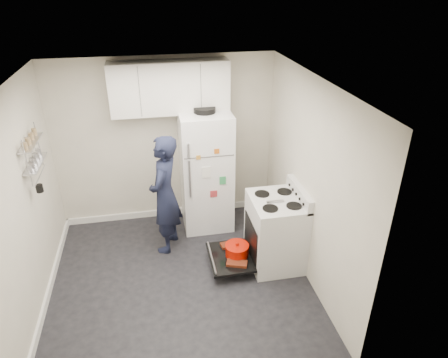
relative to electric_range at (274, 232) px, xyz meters
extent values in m
cube|color=black|center=(-1.26, -0.15, -0.47)|extent=(3.20, 3.20, 0.01)
cube|color=white|center=(-1.26, -0.15, 2.03)|extent=(3.20, 3.20, 0.01)
cube|color=beige|center=(-1.26, 1.45, 0.78)|extent=(3.20, 0.01, 2.50)
cube|color=beige|center=(-1.26, -1.75, 0.78)|extent=(3.20, 0.01, 2.50)
cube|color=beige|center=(-2.86, -0.15, 0.78)|extent=(0.01, 3.20, 2.50)
cube|color=beige|center=(0.34, -0.15, 0.78)|extent=(0.01, 3.20, 2.50)
cube|color=white|center=(-2.85, -0.15, -0.42)|extent=(0.03, 3.20, 0.10)
cube|color=white|center=(-1.26, 1.44, -0.42)|extent=(3.20, 0.03, 0.10)
cube|color=silver|center=(0.01, 0.00, -0.01)|extent=(0.65, 0.76, 0.92)
cube|color=black|center=(-0.06, 0.00, -0.07)|extent=(0.53, 0.60, 0.52)
cube|color=orange|center=(0.21, 0.00, -0.07)|extent=(0.02, 0.56, 0.46)
cylinder|color=black|center=(-0.01, 0.00, -0.25)|extent=(0.34, 0.34, 0.02)
cube|color=silver|center=(0.30, 0.00, 0.54)|extent=(0.08, 0.76, 0.18)
cube|color=silver|center=(0.01, 0.00, 0.47)|extent=(0.65, 0.76, 0.03)
cube|color=#B2B2B7|center=(-0.04, -0.05, 0.50)|extent=(0.22, 0.03, 0.01)
cube|color=black|center=(-0.59, 0.00, -0.32)|extent=(0.55, 0.70, 0.03)
cylinder|color=#B2B2B7|center=(-0.83, 0.00, -0.29)|extent=(0.02, 0.66, 0.02)
cylinder|color=#B61102|center=(-0.50, 0.01, -0.23)|extent=(0.30, 0.30, 0.14)
cylinder|color=#B61102|center=(-0.50, 0.01, -0.15)|extent=(0.31, 0.31, 0.02)
sphere|color=#B61102|center=(-0.50, 0.01, -0.13)|extent=(0.04, 0.04, 0.04)
cube|color=#993010|center=(-0.54, -0.18, -0.29)|extent=(0.29, 0.21, 0.04)
cube|color=#993010|center=(-0.54, 0.23, -0.29)|extent=(0.28, 0.17, 0.04)
cube|color=white|center=(-0.72, 1.10, 0.42)|extent=(0.72, 0.70, 1.78)
cube|color=#4C4C4C|center=(-0.72, 0.75, 0.81)|extent=(0.68, 0.01, 0.01)
cube|color=#B2B2B7|center=(-1.00, 0.73, 0.93)|extent=(0.03, 0.03, 0.20)
cube|color=#B2B2B7|center=(-1.00, 0.73, 0.51)|extent=(0.03, 0.03, 0.55)
cylinder|color=black|center=(-0.72, 1.10, 1.35)|extent=(0.30, 0.30, 0.07)
cube|color=#C05E16|center=(-0.62, 0.74, 0.88)|extent=(0.07, 0.01, 0.07)
cube|color=#359F57|center=(-0.54, 0.74, 0.43)|extent=(0.09, 0.01, 0.12)
cube|color=white|center=(-0.77, 0.74, 0.58)|extent=(0.12, 0.01, 0.16)
cube|color=#AD3136|center=(-0.67, 0.74, 0.23)|extent=(0.10, 0.01, 0.10)
cube|color=#C1842D|center=(-0.87, 0.74, 0.81)|extent=(0.06, 0.01, 0.06)
cube|color=silver|center=(-1.16, 1.28, 1.63)|extent=(1.60, 0.33, 0.70)
cube|color=#B2B2B7|center=(-2.78, 0.35, 1.33)|extent=(0.14, 0.60, 0.02)
cube|color=#B2B2B7|center=(-2.78, 0.35, 1.08)|extent=(0.14, 0.60, 0.02)
cylinder|color=black|center=(-2.75, 0.17, 0.85)|extent=(0.08, 0.08, 0.09)
imported|color=black|center=(-1.36, 0.60, 0.37)|extent=(0.59, 0.71, 1.67)
camera|label=1|loc=(-1.47, -4.08, 3.02)|focal=32.00mm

